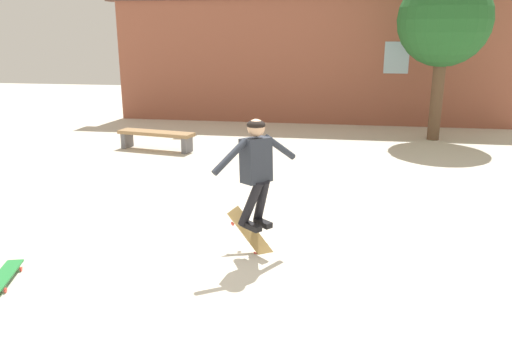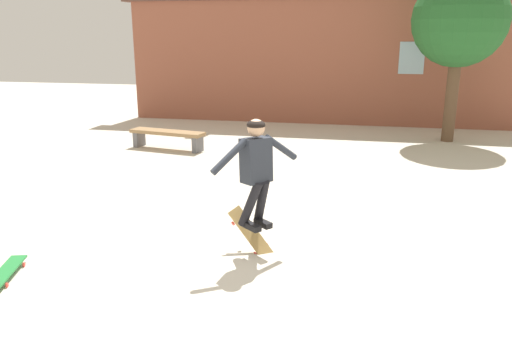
{
  "view_description": "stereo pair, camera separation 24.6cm",
  "coord_description": "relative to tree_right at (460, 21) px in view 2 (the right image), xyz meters",
  "views": [
    {
      "loc": [
        0.93,
        -5.72,
        2.65
      ],
      "look_at": [
        -0.01,
        -0.05,
        1.01
      ],
      "focal_mm": 35.0,
      "sensor_mm": 36.0,
      "label": 1
    },
    {
      "loc": [
        1.17,
        -5.67,
        2.65
      ],
      "look_at": [
        -0.01,
        -0.05,
        1.01
      ],
      "focal_mm": 35.0,
      "sensor_mm": 36.0,
      "label": 2
    }
  ],
  "objects": [
    {
      "name": "ground_plane",
      "position": [
        -3.39,
        -7.68,
        -2.96
      ],
      "size": [
        40.0,
        40.0,
        0.0
      ],
      "primitive_type": "plane",
      "color": "beige"
    },
    {
      "name": "skateboard_flipping",
      "position": [
        -3.49,
        -7.64,
        -2.73
      ],
      "size": [
        0.62,
        0.32,
        0.64
      ],
      "rotation": [
        0.0,
        0.0,
        -0.28
      ],
      "color": "#AD894C"
    },
    {
      "name": "building_backdrop",
      "position": [
        -3.42,
        2.07,
        -0.81
      ],
      "size": [
        12.64,
        0.52,
        5.4
      ],
      "color": "#93513D",
      "rests_on": "ground_plane"
    },
    {
      "name": "skateboard_resting",
      "position": [
        -6.04,
        -8.93,
        -2.89
      ],
      "size": [
        0.41,
        0.83,
        0.08
      ],
      "rotation": [
        0.0,
        0.0,
        5.0
      ],
      "color": "#237F38",
      "rests_on": "ground_plane"
    },
    {
      "name": "tree_right",
      "position": [
        0.0,
        0.0,
        0.0
      ],
      "size": [
        2.27,
        2.27,
        4.13
      ],
      "color": "brown",
      "rests_on": "ground_plane"
    },
    {
      "name": "skater",
      "position": [
        -3.4,
        -7.73,
        -1.8
      ],
      "size": [
        0.89,
        1.01,
        1.34
      ],
      "rotation": [
        0.0,
        0.0,
        -0.71
      ],
      "color": "#282D38"
    },
    {
      "name": "park_bench",
      "position": [
        -6.69,
        -2.36,
        -2.63
      ],
      "size": [
        1.91,
        0.75,
        0.45
      ],
      "rotation": [
        0.0,
        0.0,
        -0.18
      ],
      "color": "#99754C",
      "rests_on": "ground_plane"
    }
  ]
}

